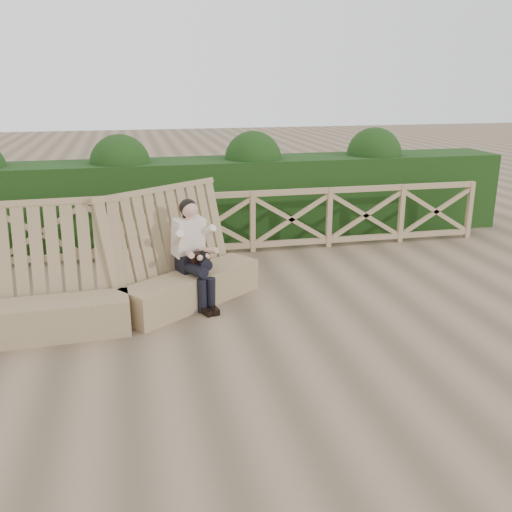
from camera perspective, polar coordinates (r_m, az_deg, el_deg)
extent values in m
plane|color=brown|center=(6.90, 0.17, -8.17)|extent=(60.00, 60.00, 0.00)
cube|color=#836B4B|center=(7.29, -20.82, -6.00)|extent=(2.11, 0.58, 0.45)
cube|color=#836B4B|center=(7.34, -21.13, -1.05)|extent=(2.11, 0.53, 1.57)
cube|color=#836B4B|center=(7.85, -6.39, -3.26)|extent=(1.99, 1.63, 0.45)
cube|color=#836B4B|center=(7.86, -7.85, 1.14)|extent=(1.96, 1.58, 1.57)
cube|color=black|center=(7.86, -6.50, -0.61)|extent=(0.45, 0.39, 0.23)
cube|color=beige|center=(7.80, -6.77, 1.92)|extent=(0.49, 0.43, 0.54)
sphere|color=tan|center=(7.67, -6.69, 4.66)|extent=(0.28, 0.28, 0.22)
sphere|color=black|center=(7.69, -6.82, 4.85)|extent=(0.31, 0.31, 0.24)
cylinder|color=black|center=(7.65, -6.29, -1.29)|extent=(0.33, 0.50, 0.15)
cylinder|color=black|center=(7.72, -5.32, -0.52)|extent=(0.33, 0.50, 0.17)
cylinder|color=black|center=(7.56, -5.41, -4.02)|extent=(0.16, 0.16, 0.45)
cylinder|color=black|center=(7.61, -4.53, -3.88)|extent=(0.16, 0.16, 0.45)
cube|color=black|center=(7.56, -5.01, -5.54)|extent=(0.18, 0.26, 0.08)
cube|color=black|center=(7.59, -4.26, -5.41)|extent=(0.18, 0.26, 0.08)
cube|color=black|center=(7.69, -5.70, -0.20)|extent=(0.28, 0.23, 0.16)
cube|color=black|center=(7.52, -5.21, -0.09)|extent=(0.10, 0.11, 0.12)
cube|color=#957D57|center=(9.86, -4.46, 6.05)|extent=(10.10, 0.07, 0.10)
cube|color=#957D57|center=(10.08, -4.34, 0.86)|extent=(10.10, 0.07, 0.10)
cube|color=black|center=(11.08, -5.36, 5.70)|extent=(12.00, 1.20, 1.50)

